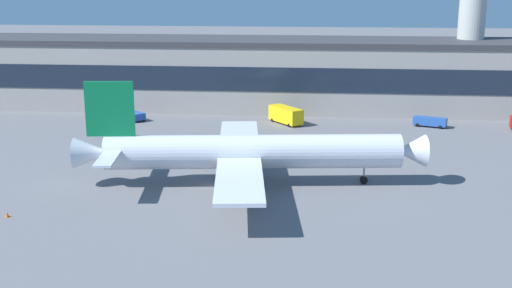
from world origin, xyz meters
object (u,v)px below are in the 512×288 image
(airliner, at_px, (247,152))
(pushback_tractor, at_px, (135,116))
(traffic_cone_0, at_px, (7,215))
(fuel_truck, at_px, (286,115))
(control_tower, at_px, (473,9))
(belt_loader, at_px, (429,121))

(airliner, height_order, pushback_tractor, airliner)
(traffic_cone_0, bearing_deg, pushback_tractor, 89.53)
(fuel_truck, xyz_separation_m, traffic_cone_0, (-31.91, -56.65, -1.56))
(airliner, height_order, traffic_cone_0, airliner)
(control_tower, distance_m, fuel_truck, 48.75)
(pushback_tractor, xyz_separation_m, belt_loader, (59.89, -0.06, 0.10))
(pushback_tractor, distance_m, fuel_truck, 31.46)
(fuel_truck, distance_m, traffic_cone_0, 65.04)
(belt_loader, distance_m, fuel_truck, 28.45)
(belt_loader, relative_size, traffic_cone_0, 10.42)
(belt_loader, bearing_deg, pushback_tractor, 179.94)
(control_tower, xyz_separation_m, traffic_cone_0, (-71.45, -76.79, -21.74))
(pushback_tractor, relative_size, fuel_truck, 0.64)
(control_tower, relative_size, belt_loader, 5.33)
(control_tower, distance_m, belt_loader, 31.18)
(control_tower, height_order, pushback_tractor, control_tower)
(control_tower, bearing_deg, traffic_cone_0, -132.94)
(fuel_truck, height_order, traffic_cone_0, fuel_truck)
(control_tower, relative_size, traffic_cone_0, 55.59)
(pushback_tractor, xyz_separation_m, traffic_cone_0, (-0.46, -56.56, -0.73))
(pushback_tractor, bearing_deg, traffic_cone_0, -90.47)
(pushback_tractor, relative_size, belt_loader, 0.79)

